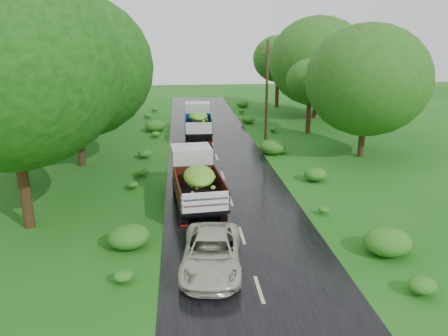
{
  "coord_description": "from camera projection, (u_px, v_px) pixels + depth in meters",
  "views": [
    {
      "loc": [
        -2.4,
        -12.21,
        7.98
      ],
      "look_at": [
        -0.33,
        8.04,
        1.7
      ],
      "focal_mm": 35.0,
      "sensor_mm": 36.0,
      "label": 1
    }
  ],
  "objects": [
    {
      "name": "ground",
      "position": [
        259.0,
        290.0,
        14.19
      ],
      "size": [
        120.0,
        120.0,
        0.0
      ],
      "primitive_type": "plane",
      "color": "#144E10",
      "rests_on": "ground"
    },
    {
      "name": "road",
      "position": [
        239.0,
        225.0,
        18.94
      ],
      "size": [
        6.5,
        80.0,
        0.02
      ],
      "primitive_type": "cube",
      "color": "black",
      "rests_on": "ground"
    },
    {
      "name": "road_lines",
      "position": [
        236.0,
        216.0,
        19.89
      ],
      "size": [
        0.12,
        69.6,
        0.0
      ],
      "color": "#BFB78C",
      "rests_on": "road"
    },
    {
      "name": "truck_near",
      "position": [
        196.0,
        177.0,
        21.02
      ],
      "size": [
        2.55,
        5.96,
        2.44
      ],
      "rotation": [
        0.0,
        0.0,
        0.09
      ],
      "color": "black",
      "rests_on": "ground"
    },
    {
      "name": "truck_far",
      "position": [
        198.0,
        119.0,
        35.19
      ],
      "size": [
        2.19,
        5.86,
        2.44
      ],
      "rotation": [
        0.0,
        0.0,
        -0.02
      ],
      "color": "black",
      "rests_on": "ground"
    },
    {
      "name": "car",
      "position": [
        212.0,
        253.0,
        15.29
      ],
      "size": [
        2.51,
        4.59,
        1.22
      ],
      "primitive_type": "imported",
      "rotation": [
        0.0,
        0.0,
        -0.11
      ],
      "color": "beige",
      "rests_on": "road"
    },
    {
      "name": "utility_pole",
      "position": [
        267.0,
        90.0,
        33.18
      ],
      "size": [
        1.3,
        0.39,
        7.52
      ],
      "rotation": [
        0.0,
        0.0,
        0.23
      ],
      "color": "#382616",
      "rests_on": "ground"
    },
    {
      "name": "trees_left",
      "position": [
        64.0,
        50.0,
        29.41
      ],
      "size": [
        7.23,
        32.97,
        9.77
      ],
      "color": "black",
      "rests_on": "ground"
    },
    {
      "name": "trees_right",
      "position": [
        319.0,
        68.0,
        37.91
      ],
      "size": [
        6.2,
        24.58,
        7.39
      ],
      "color": "black",
      "rests_on": "ground"
    },
    {
      "name": "shrubs",
      "position": [
        219.0,
        161.0,
        27.4
      ],
      "size": [
        11.9,
        44.0,
        0.7
      ],
      "color": "#176217",
      "rests_on": "ground"
    }
  ]
}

